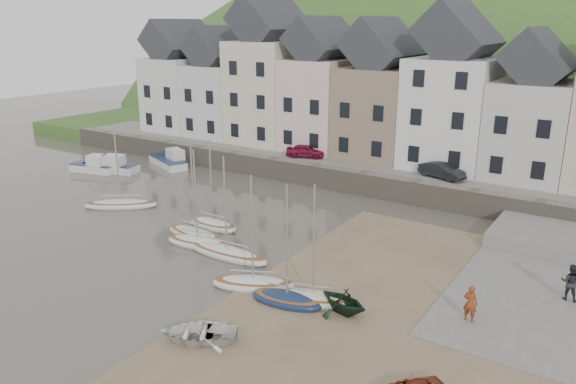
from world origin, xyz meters
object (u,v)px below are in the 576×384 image
Objects in this scene: person_red at (470,303)px; car_left at (306,151)px; person_dark at (570,282)px; sailboat_0 at (121,204)px; car_right at (442,170)px; rowboat_white at (199,332)px; rowboat_green at (344,300)px.

person_red is 26.75m from car_left.
car_left reaches higher than person_dark.
sailboat_0 is at bearing 6.27° from person_dark.
sailboat_0 reaches higher than car_right.
sailboat_0 is 19.92m from rowboat_white.
rowboat_white is 18.10m from person_dark.
rowboat_white is 1.91× the size of person_red.
car_right is at bearing -161.92° from rowboat_green.
rowboat_green is 0.74× the size of car_left.
car_right is at bearing 39.27° from sailboat_0.
car_left is at bearing 67.14° from sailboat_0.
person_dark reaches higher than person_red.
person_red is 5.92m from person_dark.
sailboat_0 is at bearing -152.69° from rowboat_white.
sailboat_0 is 17.02m from car_left.
rowboat_white is 25.96m from car_right.
sailboat_0 is 3.36× the size of person_dark.
car_left is at bearing -41.18° from person_red.
car_left is (-19.87, 17.87, 1.19)m from person_red.
rowboat_green is at bearing 26.12° from person_red.
rowboat_white is 1.79× the size of person_dark.
person_red is at bearing -151.24° from car_left.
person_red is 0.51× the size of car_left.
rowboat_white is 6.90m from rowboat_green.
person_dark is at bearing -138.55° from car_left.
rowboat_white is 0.90× the size of car_right.
car_right reaches higher than rowboat_green.
sailboat_0 reaches higher than person_red.
rowboat_green is at bearing -12.61° from sailboat_0.
rowboat_white is at bearing -30.95° from sailboat_0.
rowboat_green is 5.76m from person_red.
car_right reaches higher than rowboat_white.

